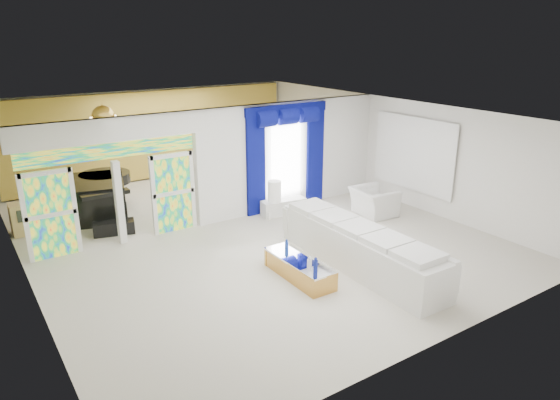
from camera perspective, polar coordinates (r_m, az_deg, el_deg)
floor at (r=12.94m, az=-4.07°, el=-3.45°), size 12.00×12.00×0.00m
dividing_wall at (r=14.39m, az=1.25°, el=5.12°), size 5.70×0.18×3.00m
dividing_header at (r=12.04m, az=-18.77°, el=7.47°), size 4.30×0.18×0.55m
stained_panel_left at (r=12.19m, az=-24.36°, el=-1.52°), size 0.95×0.04×2.00m
stained_panel_right at (r=12.88m, az=-11.90°, el=0.80°), size 0.95×0.04×2.00m
stained_transom at (r=12.14m, az=-18.54°, el=5.27°), size 4.00×0.05×0.35m
window_pane at (r=14.19m, az=0.65°, el=4.72°), size 1.00×0.02×2.30m
blue_drape_left at (r=13.65m, az=-2.75°, el=3.93°), size 0.55×0.10×2.80m
blue_drape_right at (r=14.75m, az=3.94°, el=5.01°), size 0.55×0.10×2.80m
blue_pelmet at (r=13.90m, az=0.74°, el=10.19°), size 2.60×0.12×0.25m
wall_mirror at (r=14.76m, az=14.76°, el=5.05°), size 0.04×2.70×1.90m
gold_curtains at (r=17.71m, az=-13.83°, el=7.13°), size 9.70×0.12×2.90m
white_sofa at (r=10.97m, az=8.87°, el=-5.44°), size 1.02×4.42×0.84m
coffee_table at (r=10.48m, az=2.18°, el=-7.72°), size 0.63×1.79×0.40m
console_table at (r=14.01m, az=0.40°, el=-0.76°), size 1.29×0.56×0.42m
table_lamp at (r=13.69m, az=-0.63°, el=0.97°), size 0.36×0.36×0.58m
armchair at (r=14.15m, az=10.49°, el=-0.19°), size 1.11×1.24×0.74m
grand_piano at (r=14.68m, az=-20.05°, el=0.21°), size 1.98×2.32×1.01m
piano_bench at (r=13.32m, az=-18.15°, el=-2.97°), size 1.05×0.62×0.33m
tv_console at (r=14.12m, az=-26.94°, el=-1.87°), size 0.55×0.50×0.80m
chandelier at (r=14.48m, az=-19.26°, el=8.83°), size 0.60×0.60×0.60m
decanters at (r=10.26m, az=2.84°, el=-6.59°), size 0.18×1.21×0.21m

